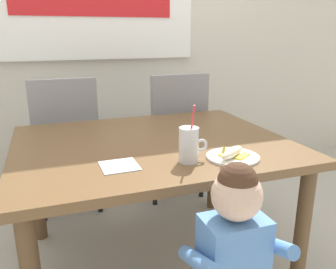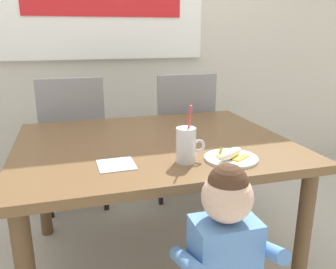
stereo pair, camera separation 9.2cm
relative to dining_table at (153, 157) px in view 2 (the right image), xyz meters
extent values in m
plane|color=#B7B2A8|center=(0.00, 0.00, -0.62)|extent=(24.00, 24.00, 0.00)
cube|color=beige|center=(0.00, 1.26, 0.83)|extent=(6.40, 0.12, 2.90)
cube|color=white|center=(-0.08, 1.18, 0.83)|extent=(1.57, 0.04, 0.83)
cube|color=red|center=(-0.08, 1.16, 0.83)|extent=(1.19, 0.01, 0.20)
cube|color=brown|center=(0.00, 0.00, 0.07)|extent=(1.35, 1.08, 0.04)
cylinder|color=brown|center=(0.59, -0.46, -0.29)|extent=(0.07, 0.07, 0.67)
cylinder|color=brown|center=(-0.59, 0.46, -0.29)|extent=(0.07, 0.07, 0.67)
cylinder|color=brown|center=(0.59, 0.46, -0.29)|extent=(0.07, 0.07, 0.67)
cube|color=gray|center=(-0.38, 0.85, -0.17)|extent=(0.44, 0.44, 0.06)
cube|color=gray|center=(-0.38, 0.65, 0.10)|extent=(0.42, 0.05, 0.48)
cylinder|color=black|center=(-0.19, 1.04, -0.41)|extent=(0.04, 0.04, 0.42)
cylinder|color=black|center=(-0.57, 1.04, -0.41)|extent=(0.04, 0.04, 0.42)
cylinder|color=black|center=(-0.19, 0.66, -0.41)|extent=(0.04, 0.04, 0.42)
cylinder|color=black|center=(-0.57, 0.66, -0.41)|extent=(0.04, 0.04, 0.42)
cube|color=gray|center=(0.40, 0.82, -0.17)|extent=(0.44, 0.44, 0.06)
cube|color=gray|center=(0.40, 0.62, 0.10)|extent=(0.42, 0.05, 0.48)
cylinder|color=black|center=(0.59, 1.01, -0.41)|extent=(0.04, 0.04, 0.42)
cylinder|color=black|center=(0.21, 1.01, -0.41)|extent=(0.04, 0.04, 0.42)
cylinder|color=black|center=(0.59, 0.63, -0.41)|extent=(0.04, 0.04, 0.42)
cylinder|color=black|center=(0.21, 0.63, -0.41)|extent=(0.04, 0.04, 0.42)
cube|color=#598CD1|center=(0.07, -0.70, -0.13)|extent=(0.22, 0.15, 0.30)
sphere|color=beige|center=(0.07, -0.70, 0.10)|extent=(0.17, 0.17, 0.17)
sphere|color=#472D1E|center=(0.07, -0.70, 0.15)|extent=(0.13, 0.13, 0.13)
cylinder|color=#598CD1|center=(-0.07, -0.72, -0.10)|extent=(0.05, 0.24, 0.13)
cylinder|color=#598CD1|center=(0.21, -0.72, -0.10)|extent=(0.05, 0.24, 0.13)
cylinder|color=silver|center=(0.06, -0.33, 0.16)|extent=(0.08, 0.08, 0.15)
cylinder|color=#8C6647|center=(0.06, -0.33, 0.13)|extent=(0.07, 0.07, 0.08)
torus|color=silver|center=(0.12, -0.33, 0.15)|extent=(0.06, 0.01, 0.06)
cylinder|color=#E5333F|center=(0.07, -0.33, 0.23)|extent=(0.01, 0.06, 0.22)
cylinder|color=white|center=(0.26, -0.36, 0.09)|extent=(0.23, 0.23, 0.01)
ellipsoid|color=#F4EAC6|center=(0.24, -0.37, 0.12)|extent=(0.17, 0.13, 0.04)
cube|color=yellow|center=(0.29, -0.38, 0.10)|extent=(0.09, 0.07, 0.01)
cube|color=yellow|center=(0.24, -0.33, 0.10)|extent=(0.09, 0.07, 0.01)
cylinder|color=yellow|center=(0.18, -0.41, 0.15)|extent=(0.03, 0.02, 0.03)
cube|color=silver|center=(-0.23, -0.28, 0.09)|extent=(0.15, 0.15, 0.00)
camera|label=1|loc=(-0.48, -1.58, 0.61)|focal=36.66mm
camera|label=2|loc=(-0.39, -1.61, 0.61)|focal=36.66mm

